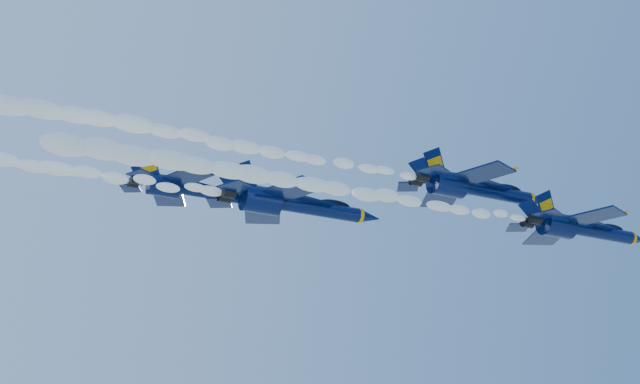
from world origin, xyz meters
name	(u,v)px	position (x,y,z in m)	size (l,w,h in m)	color
jet_lead	(581,229)	(20.63, -10.30, 149.11)	(17.17, 14.08, 6.38)	#06113C
smoke_trail_jet_lead	(320,185)	(-11.03, -10.30, 148.67)	(48.63, 2.05, 1.85)	white
jet_second	(474,188)	(10.42, -5.43, 153.83)	(18.06, 14.82, 6.71)	#06113C
smoke_trail_jet_second	(197,138)	(-21.62, -5.43, 153.39)	(48.63, 2.16, 1.94)	white
jet_third	(293,204)	(-6.79, 5.28, 152.73)	(19.97, 16.38, 7.42)	#06113C
jet_fourth	(191,189)	(-16.73, 12.26, 155.30)	(16.67, 13.67, 6.19)	#06113C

